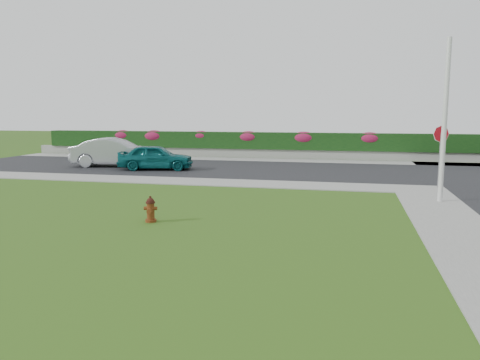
% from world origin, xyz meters
% --- Properties ---
extents(ground, '(120.00, 120.00, 0.00)m').
position_xyz_m(ground, '(0.00, 0.00, 0.00)').
color(ground, black).
rests_on(ground, ground).
extents(street_far, '(26.00, 8.00, 0.04)m').
position_xyz_m(street_far, '(-5.00, 14.00, 0.02)').
color(street_far, black).
rests_on(street_far, ground).
extents(sidewalk_far, '(24.00, 2.00, 0.04)m').
position_xyz_m(sidewalk_far, '(-6.00, 9.00, 0.02)').
color(sidewalk_far, gray).
rests_on(sidewalk_far, ground).
extents(curb_corner, '(2.00, 2.00, 0.04)m').
position_xyz_m(curb_corner, '(7.00, 9.00, 0.02)').
color(curb_corner, gray).
rests_on(curb_corner, ground).
extents(sidewalk_beyond, '(34.00, 2.00, 0.04)m').
position_xyz_m(sidewalk_beyond, '(-1.00, 19.00, 0.02)').
color(sidewalk_beyond, gray).
rests_on(sidewalk_beyond, ground).
extents(retaining_wall, '(34.00, 0.40, 0.60)m').
position_xyz_m(retaining_wall, '(-1.00, 20.50, 0.30)').
color(retaining_wall, gray).
rests_on(retaining_wall, ground).
extents(hedge, '(32.00, 0.90, 1.10)m').
position_xyz_m(hedge, '(-1.00, 20.60, 1.15)').
color(hedge, black).
rests_on(hedge, retaining_wall).
extents(fire_hydrant, '(0.37, 0.35, 0.72)m').
position_xyz_m(fire_hydrant, '(-0.96, 1.59, 0.34)').
color(fire_hydrant, '#53240D').
rests_on(fire_hydrant, ground).
extents(sedan_teal, '(4.09, 2.36, 1.31)m').
position_xyz_m(sedan_teal, '(-5.54, 12.56, 0.70)').
color(sedan_teal, '#0B5859').
rests_on(sedan_teal, street_far).
extents(sedan_silver, '(4.96, 2.56, 1.56)m').
position_xyz_m(sedan_silver, '(-8.30, 13.46, 0.82)').
color(sedan_silver, '#A1A5A9').
rests_on(sedan_silver, street_far).
extents(utility_pole, '(0.16, 0.16, 5.37)m').
position_xyz_m(utility_pole, '(7.28, 6.45, 2.68)').
color(utility_pole, silver).
rests_on(utility_pole, ground).
extents(stop_sign, '(0.63, 0.27, 2.49)m').
position_xyz_m(stop_sign, '(7.76, 9.63, 1.84)').
color(stop_sign, slate).
rests_on(stop_sign, ground).
extents(flower_clump_a, '(1.41, 0.91, 0.71)m').
position_xyz_m(flower_clump_a, '(-11.45, 20.50, 1.42)').
color(flower_clump_a, '#B11E47').
rests_on(flower_clump_a, hedge).
extents(flower_clump_b, '(1.55, 1.00, 0.78)m').
position_xyz_m(flower_clump_b, '(-9.07, 20.50, 1.39)').
color(flower_clump_b, '#B11E47').
rests_on(flower_clump_b, hedge).
extents(flower_clump_c, '(1.26, 0.81, 0.63)m').
position_xyz_m(flower_clump_c, '(-5.62, 20.50, 1.45)').
color(flower_clump_c, '#B11E47').
rests_on(flower_clump_c, hedge).
extents(flower_clump_d, '(1.50, 0.96, 0.75)m').
position_xyz_m(flower_clump_d, '(-2.32, 20.50, 1.40)').
color(flower_clump_d, '#B11E47').
rests_on(flower_clump_d, hedge).
extents(flower_clump_e, '(1.55, 1.00, 0.78)m').
position_xyz_m(flower_clump_e, '(1.36, 20.50, 1.39)').
color(flower_clump_e, '#B11E47').
rests_on(flower_clump_e, hedge).
extents(flower_clump_f, '(1.50, 0.96, 0.75)m').
position_xyz_m(flower_clump_f, '(5.48, 20.50, 1.40)').
color(flower_clump_f, '#B11E47').
rests_on(flower_clump_f, hedge).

